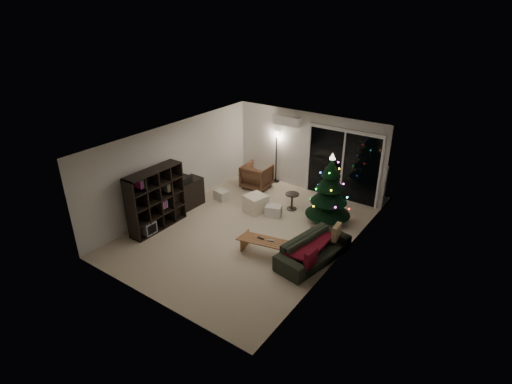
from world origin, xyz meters
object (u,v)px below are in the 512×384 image
bookshelf (151,197)px  christmas_tree (330,188)px  armchair (257,176)px  coffee_table (266,248)px  sofa (314,250)px  media_cabinet (182,196)px

bookshelf → christmas_tree: size_ratio=0.83×
armchair → coffee_table: size_ratio=0.66×
bookshelf → sofa: 4.45m
coffee_table → bookshelf: bearing=177.4°
sofa → coffee_table: size_ratio=1.51×
bookshelf → media_cabinet: 1.21m
armchair → sofa: 4.26m
media_cabinet → coffee_table: 3.35m
bookshelf → coffee_table: bearing=0.3°
media_cabinet → coffee_table: media_cabinet is taller
christmas_tree → sofa: bearing=-73.8°
media_cabinet → bookshelf: bearing=-88.4°
bookshelf → armchair: bookshelf is taller
armchair → coffee_table: (2.38, -3.05, -0.18)m
sofa → christmas_tree: (-0.54, 1.87, 0.70)m
armchair → christmas_tree: 3.00m
armchair → bookshelf: bearing=71.4°
coffee_table → christmas_tree: (0.47, 2.33, 0.79)m
bookshelf → sofa: (4.30, 1.00, -0.54)m
media_cabinet → christmas_tree: size_ratio=0.67×
bookshelf → sofa: bearing=4.3°
bookshelf → armchair: (0.91, 3.58, -0.43)m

